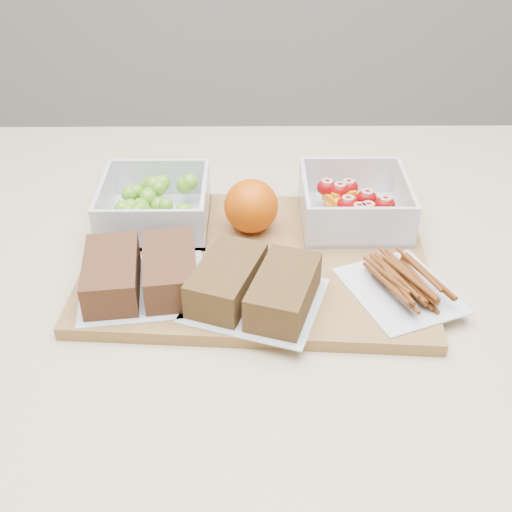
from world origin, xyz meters
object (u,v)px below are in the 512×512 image
object	(u,v)px
orange	(251,206)
pretzel_bag	(402,281)
cutting_board	(257,261)
sandwich_bag_left	(141,273)
grape_container	(156,205)
fruit_container	(354,205)
sandwich_bag_center	(255,286)

from	to	relation	value
orange	pretzel_bag	size ratio (longest dim) A/B	0.43
cutting_board	sandwich_bag_left	world-z (taller)	sandwich_bag_left
sandwich_bag_left	pretzel_bag	distance (m)	0.30
grape_container	sandwich_bag_left	xyz separation A→B (m)	(0.00, -0.15, -0.00)
fruit_container	sandwich_bag_center	world-z (taller)	fruit_container
grape_container	pretzel_bag	distance (m)	0.34
cutting_board	sandwich_bag_center	distance (m)	0.09
sandwich_bag_center	pretzel_bag	size ratio (longest dim) A/B	1.09
cutting_board	orange	distance (m)	0.08
grape_container	sandwich_bag_center	bearing A→B (deg)	-52.53
grape_container	fruit_container	bearing A→B (deg)	0.19
sandwich_bag_center	pretzel_bag	world-z (taller)	sandwich_bag_center
fruit_container	pretzel_bag	xyz separation A→B (m)	(0.04, -0.15, -0.01)
sandwich_bag_left	pretzel_bag	size ratio (longest dim) A/B	0.98
sandwich_bag_left	cutting_board	bearing A→B (deg)	25.29
cutting_board	orange	world-z (taller)	orange
orange	pretzel_bag	xyz separation A→B (m)	(0.17, -0.13, -0.02)
cutting_board	sandwich_bag_left	bearing A→B (deg)	-150.72
grape_container	sandwich_bag_left	size ratio (longest dim) A/B	0.87
sandwich_bag_left	sandwich_bag_center	size ratio (longest dim) A/B	0.90
grape_container	fruit_container	xyz separation A→B (m)	(0.26, 0.00, -0.00)
sandwich_bag_center	pretzel_bag	distance (m)	0.17
fruit_container	orange	size ratio (longest dim) A/B	1.97
grape_container	sandwich_bag_center	world-z (taller)	grape_container
grape_container	fruit_container	distance (m)	0.26
orange	sandwich_bag_center	size ratio (longest dim) A/B	0.40
cutting_board	sandwich_bag_center	size ratio (longest dim) A/B	2.36
cutting_board	grape_container	distance (m)	0.16
sandwich_bag_left	sandwich_bag_center	xyz separation A→B (m)	(0.13, -0.03, 0.00)
cutting_board	sandwich_bag_left	xyz separation A→B (m)	(-0.13, -0.06, 0.03)
orange	pretzel_bag	bearing A→B (deg)	-37.65
grape_container	orange	distance (m)	0.13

